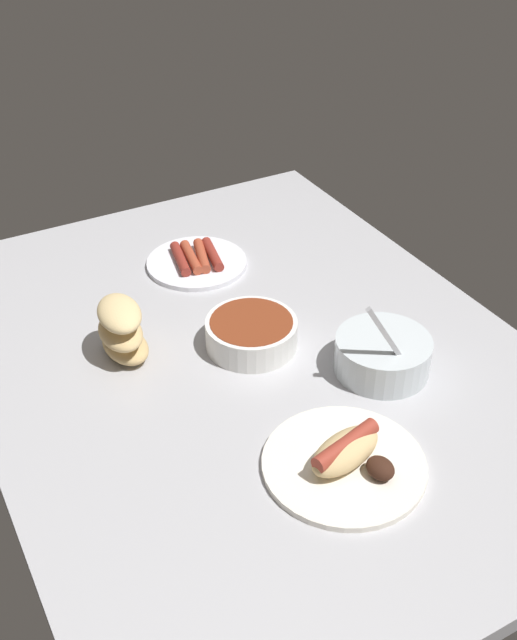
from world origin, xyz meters
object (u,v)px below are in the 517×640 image
at_px(plate_hotdog_assembled, 346,459).
at_px(bread_stack, 122,330).
at_px(bowl_chili, 251,332).
at_px(plate_sausages, 197,261).
at_px(bowl_coleslaw, 383,353).

xyz_separation_m(plate_hotdog_assembled, bread_stack, (-0.40, -0.19, 0.04)).
bearing_deg(bowl_chili, plate_sausages, 174.08).
bearing_deg(plate_sausages, bread_stack, -48.06).
height_order(plate_sausages, bowl_coleslaw, bowl_coleslaw).
relative_size(plate_sausages, bowl_chili, 1.27).
relative_size(bowl_coleslaw, bowl_chili, 1.02).
height_order(bowl_coleslaw, bowl_chili, bowl_coleslaw).
height_order(bowl_coleslaw, bread_stack, bowl_coleslaw).
bearing_deg(plate_hotdog_assembled, plate_sausages, 175.43).
height_order(plate_sausages, bowl_chili, bowl_chili).
xyz_separation_m(bowl_chili, bread_stack, (-0.08, -0.20, 0.03)).
distance_m(plate_sausages, bowl_chili, 0.29).
distance_m(bowl_chili, bread_stack, 0.22).
height_order(plate_sausages, plate_hotdog_assembled, plate_hotdog_assembled).
height_order(plate_hotdog_assembled, bread_stack, bread_stack).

